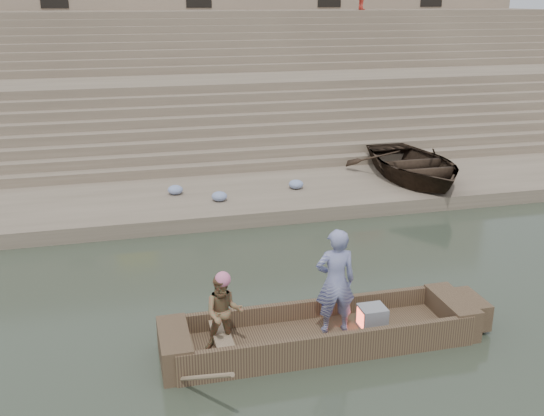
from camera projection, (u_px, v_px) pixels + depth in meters
name	position (u px, v px, depth m)	size (l,w,h in m)	color
ground	(487.00, 322.00, 11.75)	(120.00, 120.00, 0.00)	#272F23
lower_landing	(341.00, 190.00, 19.02)	(32.00, 4.00, 0.40)	#83725E
mid_landing	(279.00, 110.00, 25.52)	(32.00, 3.00, 2.80)	#83725E
upper_landing	(244.00, 64.00, 31.55)	(32.00, 3.00, 5.20)	#83725E
ghat_steps	(269.00, 95.00, 26.94)	(32.00, 11.00, 5.20)	#83725E
building_wall	(229.00, 1.00, 34.24)	(32.00, 5.07, 11.20)	gray
main_rowboat	(320.00, 339.00, 10.93)	(5.00, 1.30, 0.22)	brown
rowboat_trim	(332.00, 328.00, 10.91)	(6.04, 2.63, 2.02)	brown
standing_man	(335.00, 281.00, 10.68)	(0.70, 0.46, 1.93)	navy
rowing_man	(224.00, 313.00, 10.22)	(0.65, 0.51, 1.35)	#297B44
television	(372.00, 317.00, 11.06)	(0.46, 0.42, 0.40)	gray
beached_rowboat	(414.00, 164.00, 19.30)	(3.39, 4.74, 0.98)	#2D2116
cloth_bundles	(402.00, 175.00, 19.49)	(15.86, 2.01, 0.26)	#3F5999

